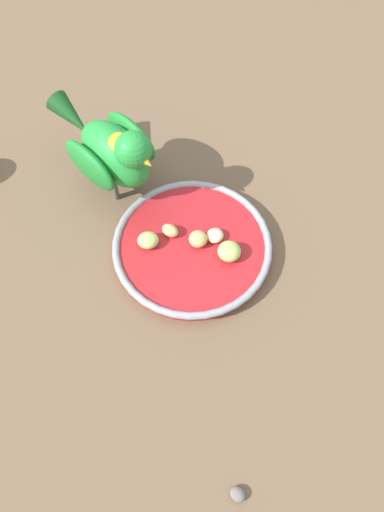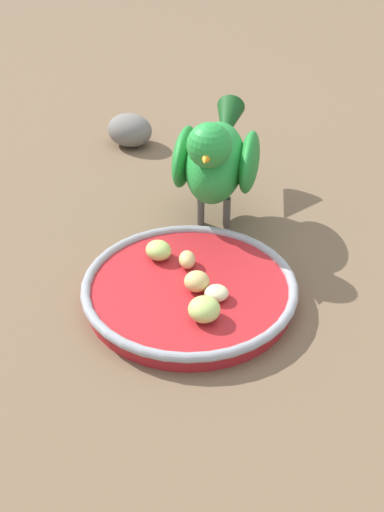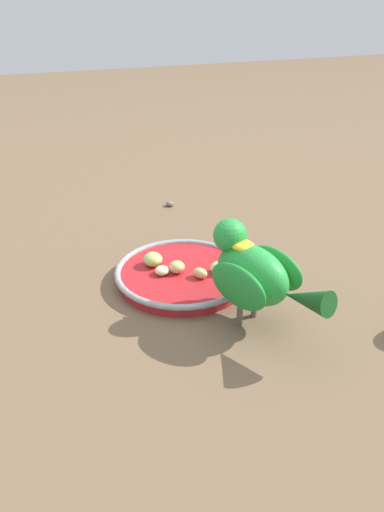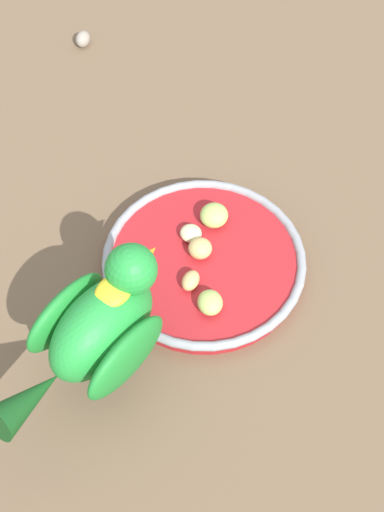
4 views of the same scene
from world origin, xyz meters
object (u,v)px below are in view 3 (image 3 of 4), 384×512
at_px(pebble_1, 170,204).
at_px(feeding_bowl, 182,274).
at_px(apple_piece_0, 153,259).
at_px(apple_piece_1, 219,268).
at_px(parrot, 254,272).
at_px(apple_piece_2, 177,267).
at_px(apple_piece_3, 203,273).
at_px(apple_piece_4, 162,270).

bearing_deg(pebble_1, feeding_bowl, -101.53).
distance_m(apple_piece_0, apple_piece_1, 0.11).
bearing_deg(parrot, apple_piece_0, 5.97).
distance_m(apple_piece_2, apple_piece_3, 0.05).
relative_size(apple_piece_1, pebble_1, 1.64).
xyz_separation_m(apple_piece_0, parrot, (0.11, -0.18, 0.06)).
xyz_separation_m(apple_piece_0, apple_piece_1, (0.10, -0.06, -0.00)).
relative_size(apple_piece_3, parrot, 0.12).
height_order(feeding_bowl, pebble_1, feeding_bowl).
bearing_deg(apple_piece_4, pebble_1, 72.54).
height_order(apple_piece_2, apple_piece_4, apple_piece_2).
xyz_separation_m(apple_piece_1, apple_piece_3, (-0.03, -0.01, -0.00)).
relative_size(parrot, pebble_1, 11.40).
distance_m(apple_piece_2, apple_piece_4, 0.03).
bearing_deg(parrot, feeding_bowl, -0.64).
bearing_deg(pebble_1, apple_piece_4, -107.46).
xyz_separation_m(apple_piece_4, parrot, (0.10, -0.15, 0.06)).
height_order(apple_piece_3, parrot, parrot).
xyz_separation_m(apple_piece_1, apple_piece_4, (-0.09, 0.02, -0.00)).
bearing_deg(parrot, pebble_1, -24.30).
distance_m(feeding_bowl, apple_piece_3, 0.04).
bearing_deg(apple_piece_3, apple_piece_4, 154.22).
height_order(apple_piece_0, parrot, parrot).
bearing_deg(apple_piece_1, pebble_1, 88.91).
distance_m(apple_piece_4, parrot, 0.19).
bearing_deg(apple_piece_1, apple_piece_0, 149.87).
distance_m(apple_piece_0, pebble_1, 0.30).
bearing_deg(apple_piece_3, apple_piece_2, 141.91).
bearing_deg(feeding_bowl, apple_piece_2, -178.24).
relative_size(apple_piece_3, apple_piece_4, 1.02).
bearing_deg(apple_piece_1, feeding_bowl, 158.15).
height_order(apple_piece_0, apple_piece_1, apple_piece_0).
distance_m(apple_piece_3, parrot, 0.14).
bearing_deg(apple_piece_4, apple_piece_2, -3.18).
height_order(apple_piece_4, pebble_1, apple_piece_4).
xyz_separation_m(apple_piece_0, apple_piece_4, (0.01, -0.03, -0.00)).
xyz_separation_m(feeding_bowl, parrot, (0.06, -0.15, 0.08)).
bearing_deg(apple_piece_0, apple_piece_2, -46.83).
bearing_deg(apple_piece_4, feeding_bowl, -1.87).
bearing_deg(apple_piece_0, apple_piece_4, -77.42).
xyz_separation_m(feeding_bowl, apple_piece_3, (0.03, -0.03, 0.01)).
relative_size(apple_piece_2, apple_piece_3, 1.05).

